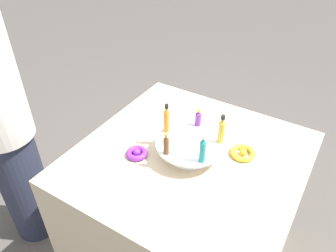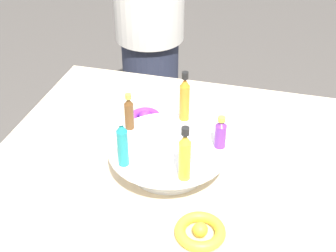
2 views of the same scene
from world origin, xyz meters
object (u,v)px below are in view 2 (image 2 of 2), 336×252
object	(u,v)px
bottle_gold	(185,156)
ribbon_bow_gold	(200,231)
ribbon_bow_purple	(145,117)
bottle_purple	(221,133)
bottle_brown	(129,113)
bottle_teal	(122,143)
bottle_orange	(185,98)
person_figure	(149,4)
display_stand	(168,154)

from	to	relation	value
bottle_gold	ribbon_bow_gold	size ratio (longest dim) A/B	1.23
ribbon_bow_purple	ribbon_bow_gold	distance (m)	0.46
bottle_purple	bottle_brown	bearing A→B (deg)	175.21
bottle_teal	ribbon_bow_gold	bearing A→B (deg)	-26.33
bottle_purple	ribbon_bow_purple	world-z (taller)	bottle_purple
bottle_gold	bottle_orange	distance (m)	0.24
bottle_teal	person_figure	size ratio (longest dim) A/B	0.08
bottle_teal	bottle_orange	size ratio (longest dim) A/B	0.93
bottle_brown	ribbon_bow_gold	world-z (taller)	bottle_brown
bottle_teal	ribbon_bow_gold	xyz separation A→B (m)	(0.21, -0.10, -0.12)
bottle_gold	ribbon_bow_gold	bearing A→B (deg)	-57.22
bottle_brown	person_figure	world-z (taller)	person_figure
person_figure	bottle_purple	bearing A→B (deg)	7.66
display_stand	bottle_purple	distance (m)	0.14
bottle_orange	ribbon_bow_purple	bearing A→B (deg)	151.85
bottle_purple	ribbon_bow_gold	size ratio (longest dim) A/B	0.77
bottle_teal	ribbon_bow_purple	world-z (taller)	bottle_teal
display_stand	bottle_brown	size ratio (longest dim) A/B	2.96
display_stand	bottle_purple	world-z (taller)	bottle_purple
bottle_brown	ribbon_bow_gold	xyz separation A→B (m)	(0.24, -0.25, -0.11)
display_stand	bottle_purple	xyz separation A→B (m)	(0.12, 0.03, 0.07)
ribbon_bow_purple	display_stand	bearing A→B (deg)	-58.07
ribbon_bow_purple	bottle_gold	bearing A→B (deg)	-58.33
display_stand	ribbon_bow_purple	size ratio (longest dim) A/B	3.15
bottle_gold	ribbon_bow_purple	bearing A→B (deg)	121.67
bottle_orange	person_figure	bearing A→B (deg)	113.36
bottle_purple	person_figure	world-z (taller)	person_figure
display_stand	bottle_orange	size ratio (longest dim) A/B	2.14
ribbon_bow_purple	ribbon_bow_gold	world-z (taller)	ribbon_bow_purple
display_stand	person_figure	distance (m)	0.92
display_stand	bottle_teal	distance (m)	0.15
display_stand	bottle_brown	bearing A→B (deg)	157.21
bottle_brown	person_figure	size ratio (longest dim) A/B	0.06
bottle_gold	person_figure	xyz separation A→B (m)	(-0.37, 0.97, -0.03)
display_stand	bottle_teal	world-z (taller)	bottle_teal
ribbon_bow_purple	person_figure	size ratio (longest dim) A/B	0.06
ribbon_bow_purple	bottle_teal	bearing A→B (deg)	-82.14
bottle_purple	ribbon_bow_purple	xyz separation A→B (m)	(-0.25, 0.17, -0.10)
bottle_brown	bottle_orange	bearing A→B (deg)	31.21
bottle_gold	person_figure	distance (m)	1.04
bottle_brown	bottle_teal	size ratio (longest dim) A/B	0.78
bottle_brown	bottle_teal	distance (m)	0.15
person_figure	bottle_teal	bearing A→B (deg)	-6.38
ribbon_bow_purple	person_figure	world-z (taller)	person_figure
bottle_orange	ribbon_bow_purple	world-z (taller)	bottle_orange
bottle_purple	bottle_orange	distance (m)	0.15
bottle_teal	bottle_brown	bearing A→B (deg)	103.21
bottle_purple	bottle_orange	bearing A→B (deg)	139.21
bottle_purple	ribbon_bow_gold	distance (m)	0.25
bottle_gold	bottle_orange	world-z (taller)	bottle_orange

